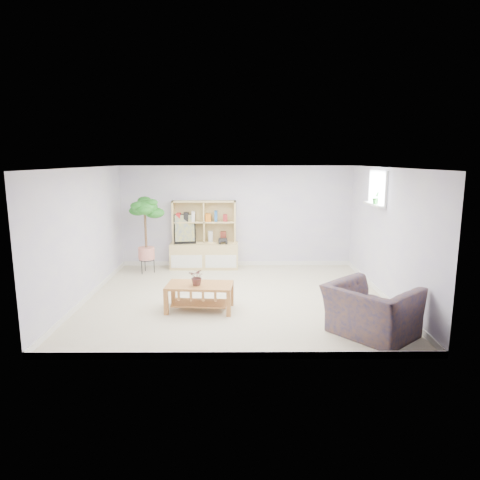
{
  "coord_description": "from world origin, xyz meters",
  "views": [
    {
      "loc": [
        0.02,
        -7.64,
        2.54
      ],
      "look_at": [
        0.07,
        0.45,
        1.01
      ],
      "focal_mm": 32.0,
      "sensor_mm": 36.0,
      "label": 1
    }
  ],
  "objects_px": {
    "floor_tree": "(146,235)",
    "armchair": "(371,307)",
    "storage_unit": "(204,235)",
    "coffee_table": "(200,297)"
  },
  "relations": [
    {
      "from": "floor_tree",
      "to": "armchair",
      "type": "distance_m",
      "value": 5.38
    },
    {
      "from": "storage_unit",
      "to": "armchair",
      "type": "distance_m",
      "value": 4.84
    },
    {
      "from": "storage_unit",
      "to": "floor_tree",
      "type": "height_order",
      "value": "floor_tree"
    },
    {
      "from": "coffee_table",
      "to": "floor_tree",
      "type": "bearing_deg",
      "value": 124.26
    },
    {
      "from": "coffee_table",
      "to": "armchair",
      "type": "xyz_separation_m",
      "value": [
        2.59,
        -1.09,
        0.2
      ]
    },
    {
      "from": "coffee_table",
      "to": "floor_tree",
      "type": "xyz_separation_m",
      "value": [
        -1.42,
        2.47,
        0.64
      ]
    },
    {
      "from": "storage_unit",
      "to": "armchair",
      "type": "relative_size",
      "value": 1.37
    },
    {
      "from": "storage_unit",
      "to": "coffee_table",
      "type": "bearing_deg",
      "value": -87.27
    },
    {
      "from": "storage_unit",
      "to": "coffee_table",
      "type": "relative_size",
      "value": 1.43
    },
    {
      "from": "storage_unit",
      "to": "floor_tree",
      "type": "xyz_separation_m",
      "value": [
        -1.28,
        -0.43,
        0.07
      ]
    }
  ]
}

